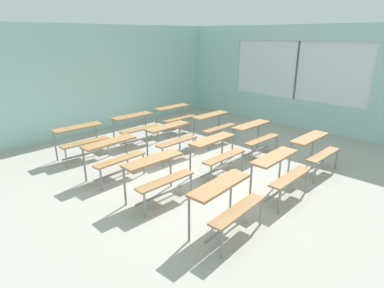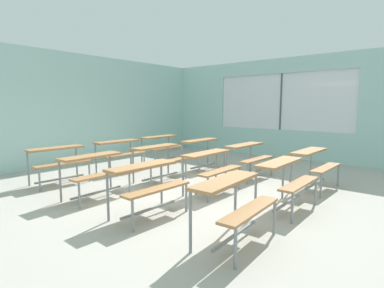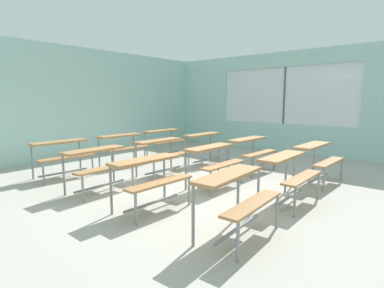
{
  "view_description": "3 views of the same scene",
  "coord_description": "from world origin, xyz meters",
  "px_view_note": "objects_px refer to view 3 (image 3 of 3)",
  "views": [
    {
      "loc": [
        -4.09,
        -3.93,
        2.73
      ],
      "look_at": [
        0.52,
        0.53,
        0.5
      ],
      "focal_mm": 29.58,
      "sensor_mm": 36.0,
      "label": 1
    },
    {
      "loc": [
        -3.8,
        -3.3,
        1.6
      ],
      "look_at": [
        0.83,
        0.56,
        0.82
      ],
      "focal_mm": 28.0,
      "sensor_mm": 36.0,
      "label": 2
    },
    {
      "loc": [
        -3.8,
        -3.3,
        1.6
      ],
      "look_at": [
        0.48,
        0.34,
        0.75
      ],
      "focal_mm": 28.0,
      "sensor_mm": 36.0,
      "label": 3
    }
  ],
  "objects_px": {
    "desk_bench_r0c1": "(289,167)",
    "desk_bench_r0c2": "(318,154)",
    "desk_bench_r1c0": "(150,172)",
    "desk_bench_r2c2": "(206,141)",
    "desk_bench_r3c0": "(62,150)",
    "desk_bench_r1c2": "(251,147)",
    "desk_bench_r3c1": "(123,142)",
    "desk_bench_r1c1": "(214,156)",
    "desk_bench_r2c0": "(98,160)",
    "desk_bench_r0c0": "(236,190)",
    "desk_bench_r2c1": "(162,149)",
    "desk_bench_r3c2": "(164,137)"
  },
  "relations": [
    {
      "from": "desk_bench_r0c0",
      "to": "desk_bench_r3c2",
      "type": "bearing_deg",
      "value": 52.03
    },
    {
      "from": "desk_bench_r3c2",
      "to": "desk_bench_r1c0",
      "type": "bearing_deg",
      "value": -134.83
    },
    {
      "from": "desk_bench_r3c1",
      "to": "desk_bench_r3c2",
      "type": "height_order",
      "value": "same"
    },
    {
      "from": "desk_bench_r0c1",
      "to": "desk_bench_r1c2",
      "type": "bearing_deg",
      "value": 44.94
    },
    {
      "from": "desk_bench_r2c2",
      "to": "desk_bench_r3c2",
      "type": "bearing_deg",
      "value": 93.64
    },
    {
      "from": "desk_bench_r0c0",
      "to": "desk_bench_r0c1",
      "type": "xyz_separation_m",
      "value": [
        1.5,
        -0.0,
        0.0
      ]
    },
    {
      "from": "desk_bench_r0c0",
      "to": "desk_bench_r2c1",
      "type": "xyz_separation_m",
      "value": [
        1.47,
        2.75,
        0.0
      ]
    },
    {
      "from": "desk_bench_r0c0",
      "to": "desk_bench_r1c0",
      "type": "xyz_separation_m",
      "value": [
        -0.06,
        1.41,
        0.0
      ]
    },
    {
      "from": "desk_bench_r1c0",
      "to": "desk_bench_r2c0",
      "type": "height_order",
      "value": "same"
    },
    {
      "from": "desk_bench_r0c0",
      "to": "desk_bench_r1c0",
      "type": "height_order",
      "value": "same"
    },
    {
      "from": "desk_bench_r3c0",
      "to": "desk_bench_r3c1",
      "type": "bearing_deg",
      "value": 1.7
    },
    {
      "from": "desk_bench_r1c1",
      "to": "desk_bench_r3c2",
      "type": "bearing_deg",
      "value": 62.46
    },
    {
      "from": "desk_bench_r0c1",
      "to": "desk_bench_r3c2",
      "type": "relative_size",
      "value": 0.98
    },
    {
      "from": "desk_bench_r1c0",
      "to": "desk_bench_r2c2",
      "type": "bearing_deg",
      "value": 25.45
    },
    {
      "from": "desk_bench_r2c0",
      "to": "desk_bench_r1c1",
      "type": "bearing_deg",
      "value": -43.6
    },
    {
      "from": "desk_bench_r0c1",
      "to": "desk_bench_r3c2",
      "type": "xyz_separation_m",
      "value": [
        1.43,
        4.18,
        0.0
      ]
    },
    {
      "from": "desk_bench_r0c1",
      "to": "desk_bench_r3c2",
      "type": "height_order",
      "value": "same"
    },
    {
      "from": "desk_bench_r3c0",
      "to": "desk_bench_r3c2",
      "type": "height_order",
      "value": "same"
    },
    {
      "from": "desk_bench_r1c0",
      "to": "desk_bench_r3c2",
      "type": "bearing_deg",
      "value": 44.54
    },
    {
      "from": "desk_bench_r0c1",
      "to": "desk_bench_r0c2",
      "type": "distance_m",
      "value": 1.45
    },
    {
      "from": "desk_bench_r0c2",
      "to": "desk_bench_r3c0",
      "type": "distance_m",
      "value": 5.08
    },
    {
      "from": "desk_bench_r1c1",
      "to": "desk_bench_r3c0",
      "type": "height_order",
      "value": "same"
    },
    {
      "from": "desk_bench_r0c0",
      "to": "desk_bench_r1c2",
      "type": "bearing_deg",
      "value": 23.28
    },
    {
      "from": "desk_bench_r2c0",
      "to": "desk_bench_r2c2",
      "type": "xyz_separation_m",
      "value": [
        3.04,
        -0.01,
        0.0
      ]
    },
    {
      "from": "desk_bench_r0c2",
      "to": "desk_bench_r1c0",
      "type": "xyz_separation_m",
      "value": [
        -3.0,
        1.38,
        0.0
      ]
    },
    {
      "from": "desk_bench_r0c2",
      "to": "desk_bench_r3c2",
      "type": "relative_size",
      "value": 0.99
    },
    {
      "from": "desk_bench_r3c1",
      "to": "desk_bench_r3c2",
      "type": "bearing_deg",
      "value": 3.71
    },
    {
      "from": "desk_bench_r0c0",
      "to": "desk_bench_r2c0",
      "type": "height_order",
      "value": "same"
    },
    {
      "from": "desk_bench_r0c1",
      "to": "desk_bench_r1c2",
      "type": "height_order",
      "value": "same"
    },
    {
      "from": "desk_bench_r1c1",
      "to": "desk_bench_r2c2",
      "type": "bearing_deg",
      "value": 42.0
    },
    {
      "from": "desk_bench_r1c2",
      "to": "desk_bench_r3c0",
      "type": "bearing_deg",
      "value": 139.21
    },
    {
      "from": "desk_bench_r0c1",
      "to": "desk_bench_r1c0",
      "type": "xyz_separation_m",
      "value": [
        -1.56,
        1.42,
        0.0
      ]
    },
    {
      "from": "desk_bench_r2c2",
      "to": "desk_bench_r3c1",
      "type": "xyz_separation_m",
      "value": [
        -1.48,
        1.4,
        0.0
      ]
    },
    {
      "from": "desk_bench_r1c0",
      "to": "desk_bench_r2c0",
      "type": "bearing_deg",
      "value": 91.93
    },
    {
      "from": "desk_bench_r3c1",
      "to": "desk_bench_r2c2",
      "type": "bearing_deg",
      "value": -40.88
    },
    {
      "from": "desk_bench_r2c1",
      "to": "desk_bench_r3c2",
      "type": "distance_m",
      "value": 2.03
    },
    {
      "from": "desk_bench_r3c0",
      "to": "desk_bench_r3c2",
      "type": "relative_size",
      "value": 1.0
    },
    {
      "from": "desk_bench_r2c0",
      "to": "desk_bench_r3c0",
      "type": "bearing_deg",
      "value": 85.44
    },
    {
      "from": "desk_bench_r1c1",
      "to": "desk_bench_r1c2",
      "type": "height_order",
      "value": "same"
    },
    {
      "from": "desk_bench_r3c0",
      "to": "desk_bench_r3c1",
      "type": "xyz_separation_m",
      "value": [
        1.49,
        -0.03,
        0.0
      ]
    },
    {
      "from": "desk_bench_r1c2",
      "to": "desk_bench_r3c1",
      "type": "relative_size",
      "value": 1.0
    },
    {
      "from": "desk_bench_r0c0",
      "to": "desk_bench_r2c1",
      "type": "distance_m",
      "value": 3.12
    },
    {
      "from": "desk_bench_r2c2",
      "to": "desk_bench_r2c0",
      "type": "bearing_deg",
      "value": -178.45
    },
    {
      "from": "desk_bench_r3c1",
      "to": "desk_bench_r1c1",
      "type": "bearing_deg",
      "value": -87.98
    },
    {
      "from": "desk_bench_r0c0",
      "to": "desk_bench_r0c2",
      "type": "relative_size",
      "value": 1.01
    },
    {
      "from": "desk_bench_r2c1",
      "to": "desk_bench_r2c2",
      "type": "bearing_deg",
      "value": 1.08
    },
    {
      "from": "desk_bench_r1c2",
      "to": "desk_bench_r2c0",
      "type": "distance_m",
      "value": 3.26
    },
    {
      "from": "desk_bench_r0c1",
      "to": "desk_bench_r3c1",
      "type": "bearing_deg",
      "value": 89.62
    },
    {
      "from": "desk_bench_r0c1",
      "to": "desk_bench_r2c0",
      "type": "xyz_separation_m",
      "value": [
        -1.56,
        2.75,
        0.0
      ]
    },
    {
      "from": "desk_bench_r0c2",
      "to": "desk_bench_r3c0",
      "type": "height_order",
      "value": "same"
    }
  ]
}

